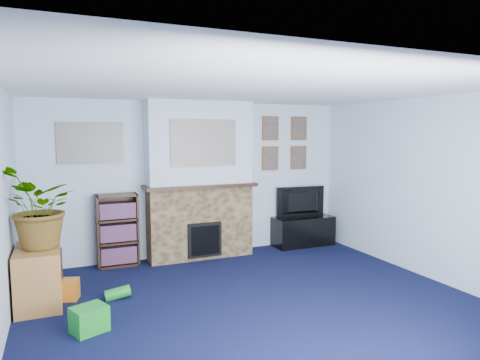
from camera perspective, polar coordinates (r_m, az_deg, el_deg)
name	(u,v)px	position (r m, az deg, el deg)	size (l,w,h in m)	color
floor	(257,305)	(5.00, 2.24, -16.31)	(5.00, 4.50, 0.01)	black
ceiling	(258,88)	(4.64, 2.37, 12.19)	(5.00, 4.50, 0.01)	white
wall_back	(196,179)	(6.76, -5.91, 0.11)	(5.00, 0.04, 2.40)	silver
wall_front	(415,252)	(2.86, 22.33, -8.81)	(5.00, 0.04, 2.40)	silver
wall_right	(428,188)	(6.17, 23.78, -0.98)	(0.04, 4.50, 2.40)	silver
chimney_breast	(200,182)	(6.57, -5.38, -0.20)	(1.72, 0.50, 2.40)	brown
collage_main	(204,143)	(6.33, -4.85, 4.97)	(1.00, 0.03, 0.68)	gray
collage_left	(91,143)	(6.42, -19.30, 4.66)	(0.90, 0.03, 0.58)	gray
portrait_tl	(270,128)	(7.20, 4.07, 6.88)	(0.30, 0.03, 0.40)	brown
portrait_tr	(299,129)	(7.46, 7.85, 6.82)	(0.30, 0.03, 0.40)	brown
portrait_bl	(270,158)	(7.21, 4.04, 2.90)	(0.30, 0.03, 0.40)	brown
portrait_br	(298,158)	(7.47, 7.80, 2.98)	(0.30, 0.03, 0.40)	brown
tv_stand	(303,232)	(7.48, 8.38, -6.90)	(1.04, 0.44, 0.49)	black
television	(303,202)	(7.40, 8.36, -2.92)	(0.89, 0.12, 0.51)	black
bookshelf	(118,232)	(6.48, -16.01, -6.63)	(0.58, 0.28, 1.05)	black
sideboard	(39,274)	(5.40, -25.27, -11.25)	(0.47, 0.84, 0.65)	#AA7036
potted_plant	(40,207)	(5.18, -25.13, -3.31)	(0.83, 0.72, 0.92)	#26661E
mantel_clock	(193,180)	(6.48, -6.29, 0.03)	(0.11, 0.07, 0.16)	gold
mantel_candle	(215,178)	(6.59, -3.32, 0.24)	(0.05, 0.05, 0.15)	#B2BFC6
mantel_teddy	(162,181)	(6.37, -10.30, -0.20)	(0.14, 0.14, 0.14)	gray
mantel_can	(246,178)	(6.79, 0.82, 0.26)	(0.06, 0.06, 0.12)	orange
green_crate	(89,318)	(4.59, -19.46, -16.93)	(0.31, 0.25, 0.25)	#198C26
toy_ball	(45,289)	(5.68, -24.53, -13.12)	(0.16, 0.16, 0.16)	red
toy_block	(69,290)	(5.48, -21.79, -13.49)	(0.19, 0.19, 0.24)	orange
toy_tube	(118,293)	(5.33, -15.98, -14.31)	(0.13, 0.13, 0.29)	#198C26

